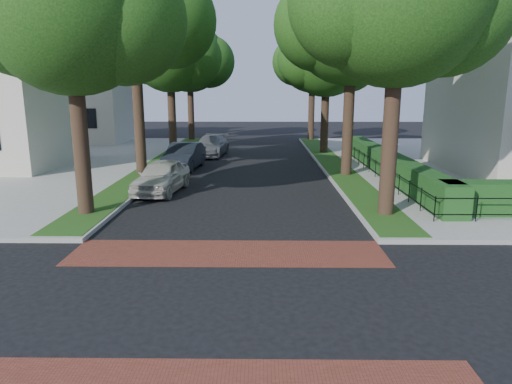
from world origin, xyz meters
TOP-DOWN VIEW (x-y plane):
  - ground at (0.00, 0.00)m, footprint 120.00×120.00m
  - crosswalk_far at (0.00, 3.20)m, footprint 9.00×2.20m
  - grass_strip_ne at (5.40, 19.10)m, footprint 1.60×29.80m
  - grass_strip_nw at (-5.40, 19.10)m, footprint 1.60×29.80m
  - tree_right_mid at (5.61, 15.25)m, footprint 8.25×7.09m
  - tree_right_far at (5.60, 24.22)m, footprint 7.25×6.23m
  - tree_right_back at (5.60, 33.23)m, footprint 7.50×6.45m
  - tree_left_near at (-5.40, 7.23)m, footprint 7.50×6.45m
  - tree_left_mid at (-5.39, 15.24)m, footprint 8.00×6.88m
  - tree_left_far at (-5.40, 24.22)m, footprint 7.00×6.02m
  - tree_left_back at (-5.40, 33.24)m, footprint 7.75×6.66m
  - hedge_main_road at (7.70, 15.00)m, footprint 1.00×18.00m
  - fence_main_road at (6.90, 15.00)m, footprint 0.06×18.00m
  - house_left_far at (-15.49, 31.99)m, footprint 10.00×9.00m
  - parked_car_front at (-3.60, 11.19)m, footprint 2.27×4.54m
  - parked_car_middle at (-3.60, 17.40)m, footprint 2.04×4.81m
  - parked_car_rear at (-2.65, 23.26)m, footprint 2.48×5.10m

SIDE VIEW (x-z plane):
  - ground at x=0.00m, z-range 0.00..0.00m
  - crosswalk_far at x=0.00m, z-range 0.00..0.01m
  - grass_strip_ne at x=5.40m, z-range 0.15..0.17m
  - grass_strip_nw at x=-5.40m, z-range 0.15..0.17m
  - fence_main_road at x=6.90m, z-range 0.15..1.05m
  - parked_car_rear at x=-2.65m, z-range 0.00..1.43m
  - parked_car_front at x=-3.60m, z-range 0.00..1.48m
  - hedge_main_road at x=7.70m, z-range 0.15..1.35m
  - parked_car_middle at x=-3.60m, z-range 0.00..1.54m
  - house_left_far at x=-15.49m, z-range -0.03..10.11m
  - tree_right_far at x=5.60m, z-range 2.04..11.78m
  - tree_left_far at x=-5.40m, z-range 2.19..12.05m
  - tree_right_back at x=5.60m, z-range 2.17..12.37m
  - tree_left_near at x=-5.40m, z-range 2.17..12.37m
  - tree_left_back at x=-5.40m, z-range 2.19..12.63m
  - tree_right_mid at x=5.61m, z-range 2.38..13.60m
  - tree_left_mid at x=-5.39m, z-range 2.60..14.08m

